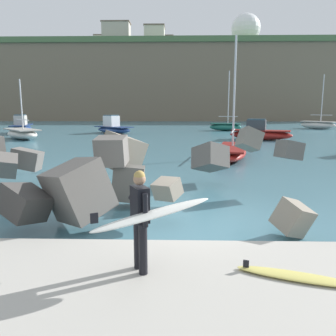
{
  "coord_description": "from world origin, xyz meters",
  "views": [
    {
      "loc": [
        -0.12,
        -8.76,
        3.04
      ],
      "look_at": [
        -0.37,
        0.5,
        1.4
      ],
      "focal_mm": 36.71,
      "sensor_mm": 36.0,
      "label": 1
    }
  ],
  "objects_px": {
    "boat_near_centre": "(113,128)",
    "station_building_central": "(160,46)",
    "boat_far_right": "(232,151)",
    "boat_far_centre": "(22,134)",
    "station_building_west": "(104,46)",
    "boat_near_left": "(22,127)",
    "station_building_annex": "(155,36)",
    "boat_mid_centre": "(260,133)",
    "radar_dome": "(246,31)",
    "station_building_east": "(117,35)",
    "surfer_with_board": "(144,215)",
    "spare_surfboard": "(298,276)",
    "boat_mid_left": "(225,126)",
    "boat_far_left": "(318,125)"
  },
  "relations": [
    {
      "from": "boat_near_centre",
      "to": "station_building_central",
      "type": "relative_size",
      "value": 0.71
    },
    {
      "from": "boat_mid_left",
      "to": "station_building_annex",
      "type": "bearing_deg",
      "value": 105.55
    },
    {
      "from": "boat_mid_centre",
      "to": "radar_dome",
      "type": "bearing_deg",
      "value": 80.77
    },
    {
      "from": "station_building_annex",
      "to": "boat_far_right",
      "type": "bearing_deg",
      "value": -82.49
    },
    {
      "from": "radar_dome",
      "to": "station_building_central",
      "type": "relative_size",
      "value": 1.44
    },
    {
      "from": "surfer_with_board",
      "to": "boat_far_left",
      "type": "xyz_separation_m",
      "value": [
        20.46,
        44.0,
        -0.67
      ]
    },
    {
      "from": "boat_near_left",
      "to": "boat_mid_centre",
      "type": "bearing_deg",
      "value": -14.81
    },
    {
      "from": "surfer_with_board",
      "to": "radar_dome",
      "type": "relative_size",
      "value": 0.19
    },
    {
      "from": "boat_near_left",
      "to": "boat_mid_left",
      "type": "xyz_separation_m",
      "value": [
        24.38,
        5.82,
        -0.15
      ]
    },
    {
      "from": "station_building_west",
      "to": "station_building_annex",
      "type": "height_order",
      "value": "station_building_west"
    },
    {
      "from": "boat_near_left",
      "to": "station_building_west",
      "type": "distance_m",
      "value": 67.89
    },
    {
      "from": "boat_near_centre",
      "to": "radar_dome",
      "type": "xyz_separation_m",
      "value": [
        26.56,
        60.96,
        23.34
      ]
    },
    {
      "from": "boat_far_right",
      "to": "station_building_central",
      "type": "height_order",
      "value": "station_building_central"
    },
    {
      "from": "boat_near_left",
      "to": "station_building_central",
      "type": "bearing_deg",
      "value": 78.29
    },
    {
      "from": "boat_near_centre",
      "to": "boat_far_left",
      "type": "bearing_deg",
      "value": 17.95
    },
    {
      "from": "surfer_with_board",
      "to": "station_building_central",
      "type": "xyz_separation_m",
      "value": [
        -4.42,
        97.29,
        19.04
      ]
    },
    {
      "from": "boat_far_left",
      "to": "boat_far_centre",
      "type": "distance_m",
      "value": 38.69
    },
    {
      "from": "spare_surfboard",
      "to": "boat_mid_left",
      "type": "bearing_deg",
      "value": 83.87
    },
    {
      "from": "boat_mid_left",
      "to": "boat_far_right",
      "type": "bearing_deg",
      "value": -96.91
    },
    {
      "from": "boat_mid_centre",
      "to": "boat_far_centre",
      "type": "distance_m",
      "value": 22.77
    },
    {
      "from": "spare_surfboard",
      "to": "radar_dome",
      "type": "height_order",
      "value": "radar_dome"
    },
    {
      "from": "boat_far_centre",
      "to": "station_building_central",
      "type": "distance_m",
      "value": 73.49
    },
    {
      "from": "boat_near_left",
      "to": "station_building_annex",
      "type": "bearing_deg",
      "value": 75.74
    },
    {
      "from": "station_building_west",
      "to": "boat_near_centre",
      "type": "bearing_deg",
      "value": -77.57
    },
    {
      "from": "radar_dome",
      "to": "station_building_west",
      "type": "height_order",
      "value": "radar_dome"
    },
    {
      "from": "station_building_west",
      "to": "station_building_central",
      "type": "bearing_deg",
      "value": -5.44
    },
    {
      "from": "radar_dome",
      "to": "station_building_west",
      "type": "bearing_deg",
      "value": 176.02
    },
    {
      "from": "surfer_with_board",
      "to": "station_building_east",
      "type": "xyz_separation_m",
      "value": [
        -14.95,
        85.47,
        19.7
      ]
    },
    {
      "from": "spare_surfboard",
      "to": "boat_far_left",
      "type": "bearing_deg",
      "value": 67.91
    },
    {
      "from": "boat_far_right",
      "to": "station_building_central",
      "type": "xyz_separation_m",
      "value": [
        -8.26,
        82.29,
        19.87
      ]
    },
    {
      "from": "boat_near_left",
      "to": "station_building_central",
      "type": "distance_m",
      "value": 67.46
    },
    {
      "from": "boat_far_left",
      "to": "boat_far_right",
      "type": "height_order",
      "value": "boat_far_left"
    },
    {
      "from": "station_building_west",
      "to": "station_building_central",
      "type": "xyz_separation_m",
      "value": [
        16.66,
        -1.59,
        -0.35
      ]
    },
    {
      "from": "surfer_with_board",
      "to": "boat_far_right",
      "type": "height_order",
      "value": "boat_far_right"
    },
    {
      "from": "spare_surfboard",
      "to": "boat_mid_left",
      "type": "relative_size",
      "value": 0.26
    },
    {
      "from": "station_building_central",
      "to": "station_building_east",
      "type": "distance_m",
      "value": 15.84
    },
    {
      "from": "boat_far_right",
      "to": "boat_near_left",
      "type": "bearing_deg",
      "value": 138.23
    },
    {
      "from": "boat_far_right",
      "to": "station_building_central",
      "type": "bearing_deg",
      "value": 95.73
    },
    {
      "from": "boat_far_left",
      "to": "radar_dome",
      "type": "distance_m",
      "value": 57.08
    },
    {
      "from": "boat_far_right",
      "to": "boat_far_left",
      "type": "bearing_deg",
      "value": 60.16
    },
    {
      "from": "boat_near_left",
      "to": "station_building_annex",
      "type": "xyz_separation_m",
      "value": [
        12.41,
        48.83,
        19.47
      ]
    },
    {
      "from": "boat_far_centre",
      "to": "station_building_west",
      "type": "bearing_deg",
      "value": 95.33
    },
    {
      "from": "boat_near_centre",
      "to": "boat_mid_centre",
      "type": "relative_size",
      "value": 0.9
    },
    {
      "from": "boat_far_right",
      "to": "station_building_annex",
      "type": "relative_size",
      "value": 1.34
    },
    {
      "from": "station_building_central",
      "to": "station_building_east",
      "type": "height_order",
      "value": "station_building_east"
    },
    {
      "from": "surfer_with_board",
      "to": "boat_far_right",
      "type": "relative_size",
      "value": 0.28
    },
    {
      "from": "boat_far_right",
      "to": "radar_dome",
      "type": "distance_m",
      "value": 85.85
    },
    {
      "from": "boat_mid_left",
      "to": "boat_far_centre",
      "type": "height_order",
      "value": "boat_mid_left"
    },
    {
      "from": "spare_surfboard",
      "to": "boat_mid_left",
      "type": "height_order",
      "value": "boat_mid_left"
    },
    {
      "from": "spare_surfboard",
      "to": "station_building_east",
      "type": "height_order",
      "value": "station_building_east"
    }
  ]
}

